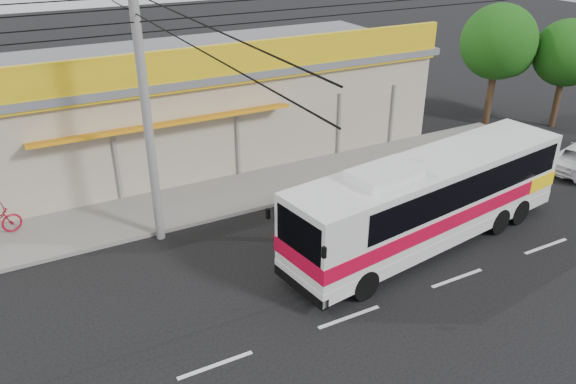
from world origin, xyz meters
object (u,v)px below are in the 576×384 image
object	(u,v)px
tree_far	(569,55)
utility_pole	(135,13)
coach_bus	(434,194)
tree_near	(501,45)

from	to	relation	value
tree_far	utility_pole	bearing A→B (deg)	-176.22
coach_bus	tree_far	size ratio (longest dim) A/B	2.02
utility_pole	tree_near	xyz separation A→B (m)	(18.92, 3.30, -3.33)
tree_near	coach_bus	bearing A→B (deg)	-143.98
tree_near	utility_pole	bearing A→B (deg)	-170.10
coach_bus	tree_near	world-z (taller)	tree_near
tree_near	tree_far	size ratio (longest dim) A/B	1.13
utility_pole	tree_near	bearing A→B (deg)	9.90
coach_bus	tree_near	distance (m)	13.58
tree_near	tree_far	world-z (taller)	tree_near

